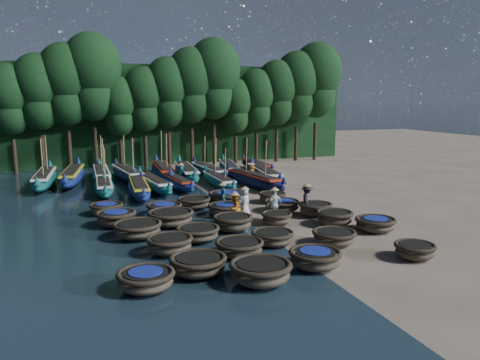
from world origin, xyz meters
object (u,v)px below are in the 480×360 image
object	(u,v)px
coracle_10	(138,229)
coracle_24	(272,197)
coracle_14	(335,217)
long_boat_14	(186,172)
long_boat_4	(153,183)
fisherman_5	(181,174)
coracle_1	(198,264)
long_boat_6	(219,181)
fisherman_2	(235,208)
long_boat_10	(73,176)
fisherman_6	(252,173)
coracle_2	(261,271)
coracle_13	(277,218)
coracle_18	(282,205)
fisherman_4	(274,204)
coracle_3	(315,258)
long_boat_5	(176,182)
coracle_11	(198,233)
long_boat_7	(253,179)
coracle_8	(334,237)
coracle_9	(375,224)
long_boat_17	(257,166)
long_boat_8	(264,174)
long_boat_2	(104,185)
coracle_0	(146,279)
coracle_17	(226,209)
long_boat_11	(102,175)
coracle_22	(194,203)
coracle_19	(315,209)
long_boat_12	(127,174)
coracle_23	(228,197)
coracle_4	(415,250)
long_boat_13	(163,171)
coracle_21	(164,209)
long_boat_9	(45,179)
fisherman_0	(245,201)
coracle_15	(116,218)
coracle_7	(273,237)
coracle_16	(171,217)
coracle_12	(233,222)
coracle_6	(239,247)
coracle_5	(170,244)
coracle_20	(106,208)

from	to	relation	value
coracle_10	coracle_24	distance (m)	10.47
coracle_14	long_boat_14	distance (m)	17.33
long_boat_4	fisherman_5	bearing A→B (deg)	26.83
coracle_1	long_boat_6	xyz separation A→B (m)	(6.03, 16.91, 0.07)
coracle_14	fisherman_2	world-z (taller)	fisherman_2
long_boat_10	fisherman_6	xyz separation A→B (m)	(13.38, -4.85, 0.24)
coracle_2	long_boat_14	size ratio (longest dim) A/B	0.30
coracle_13	coracle_18	bearing A→B (deg)	59.71
fisherman_4	coracle_3	bearing A→B (deg)	62.62
long_boat_4	long_boat_5	distance (m)	1.80
coracle_11	long_boat_7	world-z (taller)	long_boat_7
coracle_8	long_boat_4	size ratio (longest dim) A/B	0.32
coracle_9	long_boat_17	size ratio (longest dim) A/B	0.34
coracle_11	long_boat_7	xyz separation A→B (m)	(7.46, 11.88, 0.18)
coracle_13	long_boat_5	bearing A→B (deg)	103.57
coracle_2	long_boat_8	xyz separation A→B (m)	(8.25, 19.44, 0.14)
long_boat_2	fisherman_4	world-z (taller)	long_boat_2
coracle_0	coracle_24	world-z (taller)	coracle_0
coracle_3	coracle_17	world-z (taller)	coracle_3
long_boat_11	coracle_24	bearing A→B (deg)	-49.06
long_boat_4	coracle_22	bearing A→B (deg)	-85.65
long_boat_2	long_boat_7	distance (m)	10.97
coracle_19	long_boat_12	bearing A→B (deg)	119.37
long_boat_14	coracle_3	bearing A→B (deg)	-85.29
coracle_18	coracle_23	bearing A→B (deg)	131.16
coracle_4	long_boat_13	world-z (taller)	long_boat_13
coracle_21	fisherman_2	world-z (taller)	fisherman_2
long_boat_12	long_boat_14	world-z (taller)	long_boat_12
coracle_2	long_boat_5	distance (m)	19.26
fisherman_4	long_boat_9	bearing A→B (deg)	-66.69
coracle_3	fisherman_0	bearing A→B (deg)	88.04
coracle_15	long_boat_8	bearing A→B (deg)	37.71
coracle_23	fisherman_0	xyz separation A→B (m)	(0.04, -3.01, 0.41)
long_boat_11	long_boat_14	distance (m)	6.84
coracle_7	coracle_16	size ratio (longest dim) A/B	0.84
coracle_19	coracle_12	bearing A→B (deg)	-167.04
coracle_21	fisherman_4	distance (m)	6.41
coracle_4	long_boat_11	size ratio (longest dim) A/B	0.24
coracle_2	fisherman_6	size ratio (longest dim) A/B	1.51
long_boat_4	long_boat_14	xyz separation A→B (m)	(3.40, 4.00, 0.08)
long_boat_17	fisherman_4	world-z (taller)	fisherman_4
fisherman_4	coracle_6	bearing A→B (deg)	36.38
coracle_0	long_boat_4	bearing A→B (deg)	79.83
coracle_8	coracle_21	size ratio (longest dim) A/B	1.10
long_boat_13	long_boat_17	distance (m)	8.92
coracle_15	long_boat_2	size ratio (longest dim) A/B	0.29
long_boat_6	coracle_14	bearing A→B (deg)	-78.90
coracle_17	coracle_23	bearing A→B (deg)	69.99
coracle_5	coracle_12	size ratio (longest dim) A/B	1.11
coracle_8	coracle_20	world-z (taller)	coracle_8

